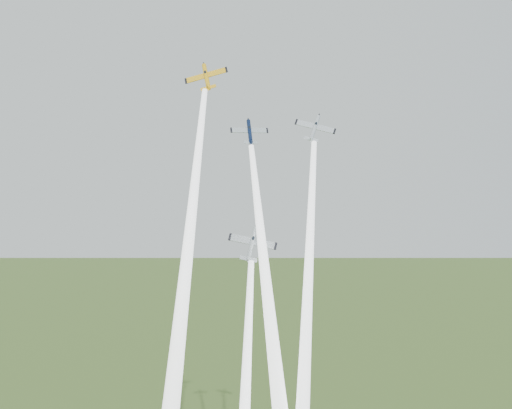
# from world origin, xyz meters

# --- Properties ---
(plane_yellow) EXTENTS (9.25, 5.40, 8.69)m
(plane_yellow) POSITION_xyz_m (-9.16, 1.64, 113.99)
(plane_yellow) COLOR yellow
(smoke_trail_yellow) EXTENTS (2.95, 38.07, 53.53)m
(smoke_trail_yellow) POSITION_xyz_m (-8.89, -18.21, 85.29)
(smoke_trail_yellow) COLOR white
(plane_navy) EXTENTS (7.59, 6.02, 6.09)m
(plane_navy) POSITION_xyz_m (-1.78, 3.22, 104.60)
(plane_navy) COLOR #0C1938
(smoke_trail_navy) EXTENTS (10.06, 33.55, 47.51)m
(smoke_trail_navy) POSITION_xyz_m (2.26, -14.08, 78.91)
(smoke_trail_navy) COLOR white
(plane_silver_right) EXTENTS (8.87, 5.42, 8.17)m
(plane_silver_right) POSITION_xyz_m (9.54, 3.60, 105.20)
(plane_silver_right) COLOR silver
(smoke_trail_silver_right) EXTENTS (5.72, 43.95, 61.99)m
(smoke_trail_silver_right) POSITION_xyz_m (7.83, -19.11, 72.26)
(smoke_trail_silver_right) COLOR white
(plane_silver_low) EXTENTS (8.93, 5.46, 8.39)m
(plane_silver_low) POSITION_xyz_m (-0.50, -7.65, 85.80)
(plane_silver_low) COLOR #A4ABB1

